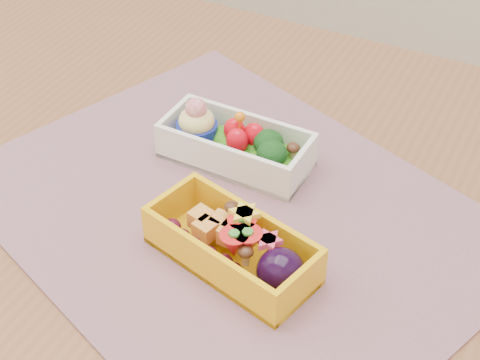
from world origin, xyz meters
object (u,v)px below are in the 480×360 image
at_px(bento_yellow, 235,246).
at_px(bento_white, 235,145).
at_px(placemat, 231,212).
at_px(table, 216,297).

bearing_deg(bento_yellow, bento_white, 131.58).
distance_m(placemat, bento_white, 0.08).
height_order(placemat, bento_yellow, bento_yellow).
xyz_separation_m(placemat, bento_white, (-0.03, 0.07, 0.02)).
xyz_separation_m(table, bento_white, (-0.03, 0.09, 0.12)).
distance_m(table, bento_yellow, 0.13).
bearing_deg(bento_yellow, table, 152.83).
xyz_separation_m(placemat, bento_yellow, (0.04, -0.06, 0.02)).
distance_m(table, placemat, 0.10).
relative_size(table, bento_white, 7.86).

